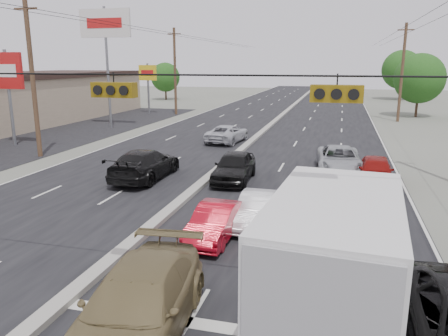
{
  "coord_description": "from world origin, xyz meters",
  "views": [
    {
      "loc": [
        6.6,
        -9.24,
        6.06
      ],
      "look_at": [
        2.48,
        6.2,
        2.2
      ],
      "focal_mm": 35.0,
      "sensor_mm": 36.0,
      "label": 1
    }
  ],
  "objects_px": {
    "box_truck": "(335,264)",
    "oncoming_far": "(227,134)",
    "utility_pole_left_c": "(175,71)",
    "tree_left_far": "(165,77)",
    "red_sedan": "(215,222)",
    "queue_car_d": "(346,224)",
    "queue_car_b": "(257,210)",
    "queue_car_c": "(339,160)",
    "tree_right_far": "(402,70)",
    "pole_sign_far": "(148,77)",
    "utility_pole_right_c": "(402,72)",
    "tan_sedan": "(138,306)",
    "queue_car_a": "(234,167)",
    "pole_sign_billboard": "(105,31)",
    "pole_sign_mid": "(7,76)",
    "tree_right_mid": "(419,78)",
    "oncoming_near": "(145,164)",
    "utility_pole_left_b": "(33,78)",
    "queue_car_e": "(376,171)"
  },
  "relations": [
    {
      "from": "tree_right_mid",
      "to": "box_truck",
      "type": "height_order",
      "value": "tree_right_mid"
    },
    {
      "from": "tree_right_far",
      "to": "queue_car_a",
      "type": "xyz_separation_m",
      "value": [
        -14.6,
        -57.69,
        -4.19
      ]
    },
    {
      "from": "pole_sign_billboard",
      "to": "tan_sedan",
      "type": "height_order",
      "value": "pole_sign_billboard"
    },
    {
      "from": "box_truck",
      "to": "queue_car_d",
      "type": "relative_size",
      "value": 1.38
    },
    {
      "from": "queue_car_c",
      "to": "queue_car_d",
      "type": "bearing_deg",
      "value": -93.09
    },
    {
      "from": "red_sedan",
      "to": "tree_right_mid",
      "type": "bearing_deg",
      "value": 74.74
    },
    {
      "from": "tree_left_far",
      "to": "queue_car_a",
      "type": "distance_m",
      "value": 53.21
    },
    {
      "from": "tan_sedan",
      "to": "queue_car_d",
      "type": "relative_size",
      "value": 1.07
    },
    {
      "from": "utility_pole_left_b",
      "to": "tan_sedan",
      "type": "bearing_deg",
      "value": -47.43
    },
    {
      "from": "queue_car_d",
      "to": "pole_sign_mid",
      "type": "bearing_deg",
      "value": 158.19
    },
    {
      "from": "tan_sedan",
      "to": "oncoming_far",
      "type": "bearing_deg",
      "value": 94.26
    },
    {
      "from": "pole_sign_far",
      "to": "queue_car_b",
      "type": "relative_size",
      "value": 1.63
    },
    {
      "from": "tree_right_far",
      "to": "queue_car_a",
      "type": "distance_m",
      "value": 59.66
    },
    {
      "from": "box_truck",
      "to": "queue_car_b",
      "type": "distance_m",
      "value": 7.25
    },
    {
      "from": "queue_car_c",
      "to": "queue_car_d",
      "type": "distance_m",
      "value": 10.39
    },
    {
      "from": "queue_car_e",
      "to": "pole_sign_billboard",
      "type": "bearing_deg",
      "value": 149.91
    },
    {
      "from": "tree_right_mid",
      "to": "queue_car_e",
      "type": "bearing_deg",
      "value": -101.67
    },
    {
      "from": "tree_right_far",
      "to": "queue_car_a",
      "type": "bearing_deg",
      "value": -104.2
    },
    {
      "from": "oncoming_far",
      "to": "tree_left_far",
      "type": "bearing_deg",
      "value": -54.83
    },
    {
      "from": "tan_sedan",
      "to": "red_sedan",
      "type": "bearing_deg",
      "value": 83.53
    },
    {
      "from": "tan_sedan",
      "to": "oncoming_near",
      "type": "relative_size",
      "value": 1.0
    },
    {
      "from": "pole_sign_mid",
      "to": "pole_sign_billboard",
      "type": "xyz_separation_m",
      "value": [
        2.5,
        10.0,
        3.75
      ]
    },
    {
      "from": "utility_pole_left_c",
      "to": "pole_sign_far",
      "type": "distance_m",
      "value": 3.57
    },
    {
      "from": "queue_car_a",
      "to": "utility_pole_left_c",
      "type": "bearing_deg",
      "value": 114.81
    },
    {
      "from": "pole_sign_far",
      "to": "utility_pole_right_c",
      "type": "bearing_deg",
      "value": 0.0
    },
    {
      "from": "queue_car_b",
      "to": "queue_car_d",
      "type": "distance_m",
      "value": 3.43
    },
    {
      "from": "utility_pole_left_c",
      "to": "red_sedan",
      "type": "distance_m",
      "value": 38.73
    },
    {
      "from": "queue_car_c",
      "to": "utility_pole_left_c",
      "type": "bearing_deg",
      "value": 123.48
    },
    {
      "from": "pole_sign_far",
      "to": "red_sedan",
      "type": "bearing_deg",
      "value": -62.29
    },
    {
      "from": "box_truck",
      "to": "oncoming_far",
      "type": "height_order",
      "value": "box_truck"
    },
    {
      "from": "queue_car_b",
      "to": "oncoming_far",
      "type": "height_order",
      "value": "oncoming_far"
    },
    {
      "from": "tree_left_far",
      "to": "queue_car_a",
      "type": "relative_size",
      "value": 1.35
    },
    {
      "from": "tan_sedan",
      "to": "queue_car_c",
      "type": "relative_size",
      "value": 1.05
    },
    {
      "from": "utility_pole_left_c",
      "to": "queue_car_a",
      "type": "xyz_separation_m",
      "value": [
        13.9,
        -27.69,
        -4.34
      ]
    },
    {
      "from": "box_truck",
      "to": "tan_sedan",
      "type": "bearing_deg",
      "value": -160.16
    },
    {
      "from": "tree_right_far",
      "to": "box_truck",
      "type": "bearing_deg",
      "value": -97.56
    },
    {
      "from": "utility_pole_left_c",
      "to": "tan_sedan",
      "type": "relative_size",
      "value": 1.83
    },
    {
      "from": "utility_pole_left_b",
      "to": "tree_right_far",
      "type": "xyz_separation_m",
      "value": [
        28.5,
        55.0,
        -0.15
      ]
    },
    {
      "from": "utility_pole_left_c",
      "to": "tree_left_far",
      "type": "distance_m",
      "value": 22.19
    },
    {
      "from": "pole_sign_billboard",
      "to": "queue_car_c",
      "type": "relative_size",
      "value": 2.12
    },
    {
      "from": "pole_sign_billboard",
      "to": "red_sedan",
      "type": "relative_size",
      "value": 2.98
    },
    {
      "from": "red_sedan",
      "to": "queue_car_c",
      "type": "xyz_separation_m",
      "value": [
        4.12,
        11.0,
        0.11
      ]
    },
    {
      "from": "queue_car_e",
      "to": "queue_car_a",
      "type": "bearing_deg",
      "value": -168.03
    },
    {
      "from": "red_sedan",
      "to": "queue_car_a",
      "type": "xyz_separation_m",
      "value": [
        -1.18,
        7.69,
        0.16
      ]
    },
    {
      "from": "red_sedan",
      "to": "queue_car_d",
      "type": "height_order",
      "value": "queue_car_d"
    },
    {
      "from": "pole_sign_mid",
      "to": "queue_car_c",
      "type": "height_order",
      "value": "pole_sign_mid"
    },
    {
      "from": "utility_pole_right_c",
      "to": "pole_sign_billboard",
      "type": "distance_m",
      "value": 29.78
    },
    {
      "from": "tree_right_far",
      "to": "queue_car_d",
      "type": "distance_m",
      "value": 65.52
    },
    {
      "from": "pole_sign_billboard",
      "to": "tree_right_far",
      "type": "relative_size",
      "value": 1.35
    },
    {
      "from": "utility_pole_left_c",
      "to": "box_truck",
      "type": "relative_size",
      "value": 1.42
    }
  ]
}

